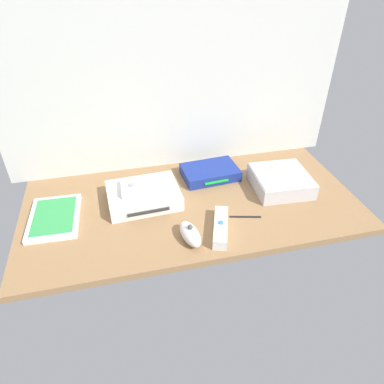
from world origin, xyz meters
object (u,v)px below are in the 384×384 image
object	(u,v)px
mini_computer	(281,181)
remote_wand	(221,227)
remote_nunchuk	(190,234)
stylus_pen	(245,216)
remote_classic_pad	(146,186)
network_router	(210,172)
game_console	(144,195)
game_case	(54,217)

from	to	relation	value
mini_computer	remote_wand	xyz separation A→B (cm)	(-24.76, -15.64, -1.13)
remote_nunchuk	stylus_pen	size ratio (longest dim) A/B	1.18
remote_classic_pad	remote_wand	bearing A→B (deg)	-44.42
mini_computer	network_router	world-z (taller)	mini_computer
game_console	game_case	size ratio (longest dim) A/B	1.12
stylus_pen	game_console	bearing A→B (deg)	152.41
game_case	stylus_pen	xyz separation A→B (cm)	(52.99, -11.60, -0.41)
network_router	remote_nunchuk	xyz separation A→B (cm)	(-13.50, -28.40, 0.34)
remote_nunchuk	game_console	bearing A→B (deg)	106.48
game_case	stylus_pen	world-z (taller)	game_case
remote_nunchuk	stylus_pen	xyz separation A→B (cm)	(17.49, 5.43, -1.69)
remote_nunchuk	stylus_pen	bearing A→B (deg)	7.32
remote_nunchuk	game_case	bearing A→B (deg)	144.42
mini_computer	remote_wand	distance (cm)	29.31
game_console	remote_nunchuk	distance (cm)	21.98
game_console	remote_classic_pad	bearing A→B (deg)	-2.41
remote_classic_pad	game_case	bearing A→B (deg)	-172.32
mini_computer	network_router	xyz separation A→B (cm)	(-19.98, 11.55, -0.94)
remote_nunchuk	remote_classic_pad	world-z (taller)	remote_classic_pad
network_router	remote_wand	distance (cm)	27.61
remote_nunchuk	remote_classic_pad	xyz separation A→B (cm)	(-8.88, 19.69, 3.37)
game_console	network_router	xyz separation A→B (cm)	(23.27, 8.71, -0.50)
network_router	stylus_pen	world-z (taller)	network_router
mini_computer	game_case	size ratio (longest dim) A/B	0.92
remote_wand	remote_classic_pad	world-z (taller)	remote_classic_pad
mini_computer	remote_wand	bearing A→B (deg)	-147.72
mini_computer	network_router	bearing A→B (deg)	149.98
game_console	stylus_pen	xyz separation A→B (cm)	(27.27, -14.25, -1.85)
game_case	remote_nunchuk	xyz separation A→B (cm)	(35.50, -17.04, 1.28)
network_router	stylus_pen	size ratio (longest dim) A/B	2.10
remote_nunchuk	network_router	bearing A→B (deg)	54.65
remote_wand	remote_classic_pad	size ratio (longest dim) A/B	1.03
game_console	remote_wand	world-z (taller)	game_console
network_router	remote_classic_pad	size ratio (longest dim) A/B	1.29
game_case	stylus_pen	size ratio (longest dim) A/B	2.17
game_console	remote_classic_pad	distance (cm)	3.33
game_console	game_case	xyz separation A→B (cm)	(-25.72, -2.65, -1.44)
network_router	remote_classic_pad	distance (cm)	24.29
remote_wand	remote_classic_pad	distance (cm)	25.82
game_case	stylus_pen	distance (cm)	54.25
remote_classic_pad	stylus_pen	xyz separation A→B (cm)	(26.37, -14.26, -5.06)
game_case	remote_classic_pad	bearing A→B (deg)	7.90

